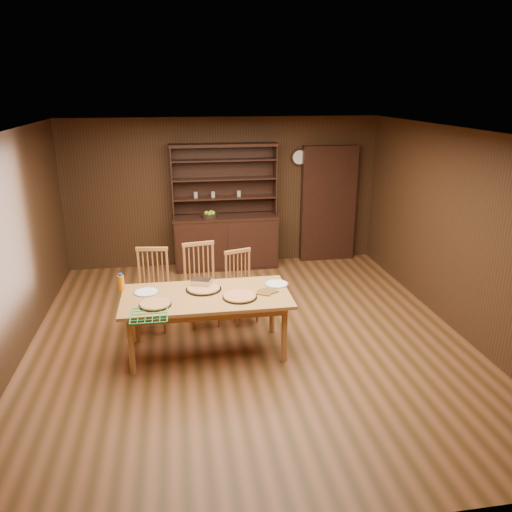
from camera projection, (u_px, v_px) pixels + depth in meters
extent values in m
plane|color=brown|center=(249.00, 338.00, 6.44)|extent=(6.00, 6.00, 0.00)
plane|color=silver|center=(248.00, 132.00, 5.60)|extent=(6.00, 6.00, 0.00)
plane|color=#392012|center=(224.00, 193.00, 8.82)|extent=(5.50, 0.00, 5.50)
plane|color=#392012|center=(316.00, 378.00, 3.22)|extent=(5.50, 0.00, 5.50)
plane|color=#392012|center=(7.00, 254.00, 5.60)|extent=(0.00, 6.00, 6.00)
plane|color=#392012|center=(459.00, 232.00, 6.44)|extent=(0.00, 6.00, 6.00)
cube|color=black|center=(226.00, 243.00, 8.86)|extent=(1.80, 0.50, 0.90)
cube|color=black|center=(226.00, 217.00, 8.70)|extent=(1.84, 0.52, 0.04)
cube|color=black|center=(223.00, 179.00, 8.72)|extent=(1.80, 0.02, 1.20)
cube|color=black|center=(172.00, 182.00, 8.44)|extent=(0.02, 0.32, 1.20)
cube|color=black|center=(275.00, 179.00, 8.71)|extent=(0.02, 0.32, 1.20)
cube|color=black|center=(224.00, 145.00, 8.38)|extent=(1.84, 0.34, 0.05)
cylinder|color=#A49A8B|center=(196.00, 195.00, 8.58)|extent=(0.07, 0.07, 0.10)
cylinder|color=#A49A8B|center=(213.00, 194.00, 8.62)|extent=(0.07, 0.07, 0.10)
cube|color=black|center=(328.00, 204.00, 9.10)|extent=(1.00, 0.18, 2.10)
cylinder|color=black|center=(299.00, 157.00, 8.80)|extent=(0.30, 0.04, 0.30)
cylinder|color=white|center=(300.00, 157.00, 8.78)|extent=(0.24, 0.01, 0.24)
cube|color=#A86B3A|center=(206.00, 296.00, 5.89)|extent=(1.98, 0.99, 0.04)
cylinder|color=#A86B3A|center=(131.00, 346.00, 5.53)|extent=(0.07, 0.07, 0.71)
cylinder|color=#A86B3A|center=(136.00, 317.00, 6.23)|extent=(0.07, 0.07, 0.71)
cylinder|color=#A86B3A|center=(284.00, 334.00, 5.79)|extent=(0.07, 0.07, 0.71)
cylinder|color=#A86B3A|center=(272.00, 307.00, 6.49)|extent=(0.07, 0.07, 0.71)
cube|color=#C27542|center=(152.00, 296.00, 6.58)|extent=(0.50, 0.48, 0.04)
cylinder|color=#C27542|center=(138.00, 318.00, 6.50)|extent=(0.04, 0.04, 0.44)
cylinder|color=#C27542|center=(143.00, 308.00, 6.80)|extent=(0.04, 0.04, 0.44)
cylinder|color=#C27542|center=(164.00, 318.00, 6.51)|extent=(0.04, 0.04, 0.44)
cylinder|color=#C27542|center=(168.00, 308.00, 6.81)|extent=(0.04, 0.04, 0.44)
cube|color=#C27542|center=(152.00, 249.00, 6.56)|extent=(0.42, 0.10, 0.05)
cube|color=#C27542|center=(203.00, 292.00, 6.70)|extent=(0.52, 0.50, 0.04)
cylinder|color=#C27542|center=(193.00, 315.00, 6.58)|extent=(0.04, 0.04, 0.45)
cylinder|color=#C27542|center=(188.00, 305.00, 6.87)|extent=(0.04, 0.04, 0.45)
cylinder|color=#C27542|center=(219.00, 311.00, 6.69)|extent=(0.04, 0.04, 0.45)
cylinder|color=#C27542|center=(213.00, 302.00, 6.98)|extent=(0.04, 0.04, 0.45)
cube|color=#C27542|center=(198.00, 244.00, 6.67)|extent=(0.43, 0.11, 0.05)
cube|color=#C27542|center=(243.00, 293.00, 6.81)|extent=(0.49, 0.48, 0.04)
cylinder|color=#C27542|center=(237.00, 313.00, 6.70)|extent=(0.03, 0.03, 0.39)
cylinder|color=#C27542|center=(229.00, 305.00, 6.94)|extent=(0.03, 0.03, 0.39)
cylinder|color=#C27542|center=(257.00, 309.00, 6.82)|extent=(0.03, 0.03, 0.39)
cylinder|color=#C27542|center=(249.00, 301.00, 7.07)|extent=(0.03, 0.03, 0.39)
cube|color=#C27542|center=(238.00, 251.00, 6.77)|extent=(0.38, 0.14, 0.05)
cylinder|color=black|center=(155.00, 305.00, 5.60)|extent=(0.37, 0.37, 0.01)
cylinder|color=tan|center=(155.00, 304.00, 5.59)|extent=(0.34, 0.34, 0.02)
torus|color=#DBA04E|center=(155.00, 304.00, 5.59)|extent=(0.35, 0.35, 0.03)
cylinder|color=black|center=(240.00, 297.00, 5.80)|extent=(0.41, 0.41, 0.01)
cylinder|color=tan|center=(240.00, 296.00, 5.80)|extent=(0.37, 0.37, 0.02)
torus|color=#DBA04E|center=(240.00, 296.00, 5.80)|extent=(0.38, 0.38, 0.03)
cylinder|color=black|center=(204.00, 289.00, 6.03)|extent=(0.43, 0.43, 0.01)
cylinder|color=tan|center=(204.00, 288.00, 6.03)|extent=(0.39, 0.39, 0.02)
torus|color=#DBA04E|center=(204.00, 288.00, 6.03)|extent=(0.40, 0.40, 0.03)
cylinder|color=white|center=(146.00, 292.00, 5.94)|extent=(0.29, 0.29, 0.01)
torus|color=navy|center=(146.00, 292.00, 5.94)|extent=(0.29, 0.29, 0.01)
cylinder|color=white|center=(277.00, 284.00, 6.19)|extent=(0.29, 0.29, 0.01)
torus|color=navy|center=(277.00, 284.00, 6.19)|extent=(0.29, 0.29, 0.01)
cube|color=silver|center=(201.00, 283.00, 6.13)|extent=(0.27, 0.23, 0.09)
cylinder|color=orange|center=(121.00, 283.00, 5.99)|extent=(0.08, 0.08, 0.19)
cylinder|color=#163FB2|center=(120.00, 275.00, 5.95)|extent=(0.04, 0.04, 0.03)
cube|color=#A81319|center=(268.00, 291.00, 5.98)|extent=(0.25, 0.25, 0.01)
cube|color=#A81319|center=(265.00, 292.00, 5.94)|extent=(0.24, 0.24, 0.01)
cylinder|color=black|center=(209.00, 216.00, 8.60)|extent=(0.27, 0.27, 0.06)
sphere|color=#A8D137|center=(206.00, 213.00, 8.57)|extent=(0.08, 0.08, 0.08)
sphere|color=#A8D137|center=(211.00, 212.00, 8.62)|extent=(0.08, 0.08, 0.08)
sphere|color=#A8D137|center=(210.00, 214.00, 8.54)|extent=(0.08, 0.08, 0.08)
sphere|color=#A8D137|center=(213.00, 213.00, 8.57)|extent=(0.08, 0.08, 0.08)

